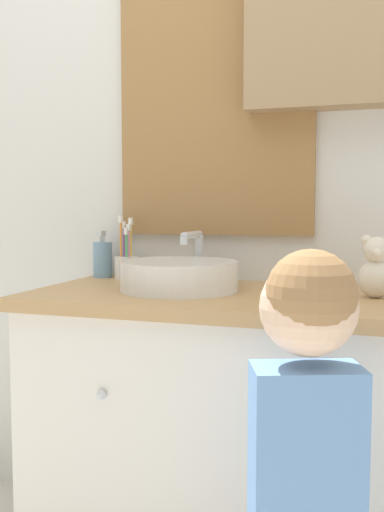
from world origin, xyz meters
TOP-DOWN VIEW (x-y plane):
  - wall_back at (0.01, 0.62)m, footprint 3.20×0.18m
  - vanity_counter at (0.00, 0.33)m, footprint 1.03×0.55m
  - sink_basin at (-0.12, 0.33)m, footprint 0.33×0.38m
  - toothbrush_holder at (-0.37, 0.52)m, footprint 0.07×0.07m
  - soap_dispenser at (-0.46, 0.54)m, footprint 0.06×0.06m
  - child_figure at (0.28, -0.15)m, footprint 0.22×0.46m
  - teddy_bear at (0.39, 0.35)m, footprint 0.09×0.07m

SIDE VIEW (x-z plane):
  - vanity_counter at x=0.00m, z-range 0.00..0.79m
  - child_figure at x=0.28m, z-range 0.11..1.06m
  - sink_basin at x=-0.12m, z-range 0.76..0.92m
  - toothbrush_holder at x=-0.37m, z-range 0.74..0.94m
  - soap_dispenser at x=-0.46m, z-range 0.78..0.93m
  - teddy_bear at x=0.39m, z-range 0.79..0.95m
  - wall_back at x=0.01m, z-range 0.03..2.53m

